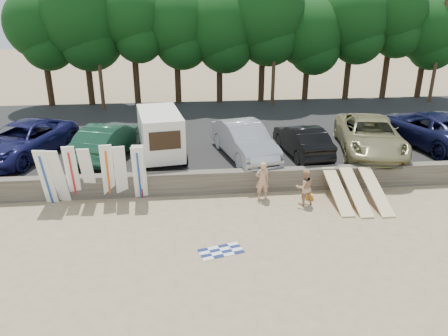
{
  "coord_description": "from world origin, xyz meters",
  "views": [
    {
      "loc": [
        -4.53,
        -14.66,
        8.23
      ],
      "look_at": [
        -2.8,
        3.0,
        1.14
      ],
      "focal_mm": 35.0,
      "sensor_mm": 36.0,
      "label": 1
    }
  ],
  "objects": [
    {
      "name": "surfboard_upright_1",
      "position": [
        -9.69,
        2.4,
        1.26
      ],
      "size": [
        0.6,
        0.85,
        2.51
      ],
      "primitive_type": "cube",
      "rotation": [
        0.28,
        0.0,
        -0.13
      ],
      "color": "white",
      "rests_on": "ground"
    },
    {
      "name": "surfboard_upright_5",
      "position": [
        -7.19,
        2.55,
        1.27
      ],
      "size": [
        0.57,
        0.73,
        2.54
      ],
      "primitive_type": "cube",
      "rotation": [
        0.24,
        0.0,
        0.11
      ],
      "color": "white",
      "rests_on": "ground"
    },
    {
      "name": "treeline",
      "position": [
        -0.72,
        17.57,
        6.49
      ],
      "size": [
        32.6,
        6.1,
        9.25
      ],
      "color": "#382616",
      "rests_on": "parking_lot"
    },
    {
      "name": "parking_lot",
      "position": [
        0.0,
        10.5,
        0.35
      ],
      "size": [
        44.0,
        14.5,
        0.7
      ],
      "primitive_type": "cube",
      "color": "#282828",
      "rests_on": "ground"
    },
    {
      "name": "surfboard_upright_4",
      "position": [
        -7.73,
        2.62,
        1.28
      ],
      "size": [
        0.57,
        0.59,
        2.57
      ],
      "primitive_type": "cube",
      "rotation": [
        0.18,
        0.0,
        0.16
      ],
      "color": "white",
      "rests_on": "ground"
    },
    {
      "name": "car_1",
      "position": [
        -8.19,
        6.28,
        1.54
      ],
      "size": [
        3.28,
        5.37,
        1.67
      ],
      "primitive_type": "imported",
      "rotation": [
        0.0,
        0.0,
        2.82
      ],
      "color": "#173F2B",
      "rests_on": "parking_lot"
    },
    {
      "name": "surfboard_low_1",
      "position": [
        2.59,
        1.34,
        0.53
      ],
      "size": [
        0.56,
        2.85,
        1.06
      ],
      "primitive_type": "cube",
      "rotation": [
        0.34,
        0.0,
        0.0
      ],
      "color": "beige",
      "rests_on": "ground"
    },
    {
      "name": "car_0",
      "position": [
        -12.38,
        6.54,
        1.55
      ],
      "size": [
        4.8,
        6.71,
        1.7
      ],
      "primitive_type": "imported",
      "rotation": [
        0.0,
        0.0,
        -0.36
      ],
      "color": "#141547",
      "rests_on": "parking_lot"
    },
    {
      "name": "surfboard_upright_7",
      "position": [
        -6.39,
        2.54,
        1.28
      ],
      "size": [
        0.5,
        0.58,
        2.56
      ],
      "primitive_type": "cube",
      "rotation": [
        0.2,
        0.0,
        -0.0
      ],
      "color": "white",
      "rests_on": "ground"
    },
    {
      "name": "ground",
      "position": [
        0.0,
        0.0,
        0.0
      ],
      "size": [
        120.0,
        120.0,
        0.0
      ],
      "primitive_type": "plane",
      "color": "tan",
      "rests_on": "ground"
    },
    {
      "name": "seawall",
      "position": [
        0.0,
        3.0,
        0.5
      ],
      "size": [
        44.0,
        0.5,
        1.0
      ],
      "primitive_type": "cube",
      "color": "#6B6356",
      "rests_on": "ground"
    },
    {
      "name": "surfboard_low_0",
      "position": [
        1.88,
        1.5,
        0.51
      ],
      "size": [
        0.56,
        2.87,
        1.02
      ],
      "primitive_type": "cube",
      "rotation": [
        0.32,
        0.0,
        0.0
      ],
      "color": "beige",
      "rests_on": "ground"
    },
    {
      "name": "car_3",
      "position": [
        1.38,
        5.54,
        1.45
      ],
      "size": [
        2.11,
        4.73,
        1.51
      ],
      "primitive_type": "imported",
      "rotation": [
        0.0,
        0.0,
        3.26
      ],
      "color": "black",
      "rests_on": "parking_lot"
    },
    {
      "name": "surfboard_upright_2",
      "position": [
        -9.17,
        2.62,
        1.28
      ],
      "size": [
        0.52,
        0.55,
        2.57
      ],
      "primitive_type": "cube",
      "rotation": [
        0.19,
        0.0,
        0.03
      ],
      "color": "white",
      "rests_on": "ground"
    },
    {
      "name": "beachgoer_a",
      "position": [
        -1.24,
        2.17,
        0.84
      ],
      "size": [
        0.65,
        0.47,
        1.67
      ],
      "primitive_type": "imported",
      "rotation": [
        0.0,
        0.0,
        3.26
      ],
      "color": "tan",
      "rests_on": "ground"
    },
    {
      "name": "box_trailer",
      "position": [
        -5.62,
        5.6,
        2.02
      ],
      "size": [
        2.57,
        3.95,
        2.36
      ],
      "rotation": [
        0.0,
        0.0,
        0.16
      ],
      "color": "white",
      "rests_on": "parking_lot"
    },
    {
      "name": "surfboard_upright_6",
      "position": [
        -6.43,
        2.45,
        1.26
      ],
      "size": [
        0.52,
        0.75,
        2.53
      ],
      "primitive_type": "cube",
      "rotation": [
        0.26,
        0.0,
        0.03
      ],
      "color": "white",
      "rests_on": "ground"
    },
    {
      "name": "gear_bag",
      "position": [
        0.8,
        1.87,
        0.11
      ],
      "size": [
        0.37,
        0.34,
        0.22
      ],
      "primitive_type": "cube",
      "rotation": [
        0.0,
        0.0,
        -0.36
      ],
      "color": "#C67717",
      "rests_on": "ground"
    },
    {
      "name": "beach_towel",
      "position": [
        -3.38,
        -1.84,
        0.01
      ],
      "size": [
        1.84,
        1.84,
        0.0
      ],
      "primitive_type": "plane",
      "rotation": [
        0.0,
        0.0,
        0.26
      ],
      "color": "white",
      "rests_on": "ground"
    },
    {
      "name": "car_4",
      "position": [
        4.88,
        5.59,
        1.58
      ],
      "size": [
        4.19,
        6.78,
        1.75
      ],
      "primitive_type": "imported",
      "rotation": [
        0.0,
        0.0,
        -0.21
      ],
      "color": "#8C8759",
      "rests_on": "parking_lot"
    },
    {
      "name": "car_5",
      "position": [
        8.49,
        6.55,
        1.58
      ],
      "size": [
        4.43,
        6.9,
        1.77
      ],
      "primitive_type": "imported",
      "rotation": [
        0.0,
        0.0,
        3.39
      ],
      "color": "black",
      "rests_on": "parking_lot"
    },
    {
      "name": "beachgoer_b",
      "position": [
        0.41,
        1.44,
        0.78
      ],
      "size": [
        0.84,
        0.69,
        1.56
      ],
      "primitive_type": "imported",
      "rotation": [
        0.0,
        0.0,
        3.28
      ],
      "color": "tan",
      "rests_on": "ground"
    },
    {
      "name": "utility_poles",
      "position": [
        2.0,
        16.0,
        5.43
      ],
      "size": [
        25.8,
        0.26,
        9.0
      ],
      "color": "#473321",
      "rests_on": "parking_lot"
    },
    {
      "name": "surfboard_low_2",
      "position": [
        3.45,
        1.3,
        0.53
      ],
      "size": [
        0.56,
        2.85,
        1.06
      ],
      "primitive_type": "cube",
      "rotation": [
        0.34,
        0.0,
        0.0
      ],
      "color": "beige",
      "rests_on": "ground"
    },
    {
      "name": "surfboard_upright_0",
      "position": [
        -10.18,
        2.36,
        1.27
      ],
      "size": [
        0.57,
        0.72,
        2.54
      ],
      "primitive_type": "cube",
      "rotation": [
        0.24,
        0.0,
        -0.11
      ],
      "color": "white",
      "rests_on": "ground"
    },
    {
      "name": "cooler",
      "position": [
        2.25,
        2.4,
        0.16
      ],
      "size": [
        0.43,
        0.37,
        0.32
      ],
      "primitive_type": "cube",
      "rotation": [
        0.0,
        0.0,
        -0.21
      ],
      "color": "#23802C",
      "rests_on": "ground"
    },
    {
      "name": "surfboard_upright_3",
      "position": [
        -8.55,
        2.63,
        1.25
      ],
      "size": [
        0.52,
        0.87,
        2.49
      ],
      "primitive_type": "cube",
      "rotation": [
        0.31,
        0.0,
        -0.03
      ],
      "color": "white",
      "rests_on": "ground"
    },
    {
      "name": "car_2",
      "position": [
        -1.55,
        5.47,
        1.56
      ],
      "size": [
        3.0,
        5.51,
        1.72
      ],
      "primitive_type": "imported",
      "rotation": [
        0.0,
        0.0,
        0.24
      ],
      "color": "#A2A2A7",
      "rests_on": "parking_lot"
    }
  ]
}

